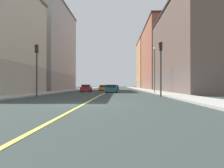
{
  "coord_description": "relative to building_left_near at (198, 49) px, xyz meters",
  "views": [
    {
      "loc": [
        2.27,
        -13.47,
        1.22
      ],
      "look_at": [
        0.26,
        45.42,
        1.57
      ],
      "focal_mm": 33.47,
      "sensor_mm": 36.0,
      "label": 1
    }
  ],
  "objects": [
    {
      "name": "building_right_midblock",
      "position": [
        -31.86,
        12.43,
        2.67
      ],
      "size": [
        11.81,
        22.12,
        20.1
      ],
      "color": "gray",
      "rests_on": "ground"
    },
    {
      "name": "ground_plane",
      "position": [
        -15.93,
        -22.89,
        -7.38
      ],
      "size": [
        400.0,
        400.0,
        0.0
      ],
      "primitive_type": "plane",
      "color": "#2D3633",
      "rests_on": "ground"
    },
    {
      "name": "building_left_mid",
      "position": [
        -0.0,
        26.51,
        2.28
      ],
      "size": [
        11.81,
        24.64,
        19.3
      ],
      "color": "brown",
      "rests_on": "ground"
    },
    {
      "name": "lane_center_stripe",
      "position": [
        -15.93,
        26.11,
        -7.38
      ],
      "size": [
        0.16,
        154.0,
        0.01
      ],
      "primitive_type": "cube",
      "color": "#E5D14C",
      "rests_on": "ground"
    },
    {
      "name": "car_orange",
      "position": [
        -17.24,
        11.26,
        -6.76
      ],
      "size": [
        1.88,
        4.55,
        1.27
      ],
      "color": "orange",
      "rests_on": "ground"
    },
    {
      "name": "traffic_light_right_near",
      "position": [
        -22.69,
        -13.86,
        -3.7
      ],
      "size": [
        0.4,
        0.32,
        5.66
      ],
      "color": "#2D2D2D",
      "rests_on": "ground"
    },
    {
      "name": "traffic_light_left_near",
      "position": [
        -9.21,
        -13.86,
        -3.6
      ],
      "size": [
        0.4,
        0.32,
        5.84
      ],
      "color": "#2D2D2D",
      "rests_on": "ground"
    },
    {
      "name": "car_blue",
      "position": [
        -14.68,
        20.9,
        -6.75
      ],
      "size": [
        1.92,
        4.1,
        1.3
      ],
      "color": "#23389E",
      "rests_on": "ground"
    },
    {
      "name": "street_lamp_left_near",
      "position": [
        -8.19,
        -3.95,
        -3.02
      ],
      "size": [
        0.36,
        0.36,
        6.93
      ],
      "color": "#4C4C51",
      "rests_on": "ground"
    },
    {
      "name": "car_teal",
      "position": [
        -14.94,
        -1.6,
        -6.75
      ],
      "size": [
        1.96,
        4.24,
        1.31
      ],
      "color": "#196670",
      "rests_on": "ground"
    },
    {
      "name": "building_left_near",
      "position": [
        0.0,
        0.0,
        0.0
      ],
      "size": [
        11.81,
        26.19,
        14.75
      ],
      "color": "brown",
      "rests_on": "ground"
    },
    {
      "name": "sidewalk_left",
      "position": [
        -7.27,
        26.11,
        -7.31
      ],
      "size": [
        3.04,
        168.0,
        0.15
      ],
      "primitive_type": "cube",
      "color": "#9E9B93",
      "rests_on": "ground"
    },
    {
      "name": "building_left_far",
      "position": [
        0.0,
        50.11,
        2.35
      ],
      "size": [
        11.81,
        18.43,
        19.46
      ],
      "color": "#8F6B4F",
      "rests_on": "ground"
    },
    {
      "name": "car_red",
      "position": [
        -19.84,
        2.68,
        -6.73
      ],
      "size": [
        1.83,
        4.2,
        1.35
      ],
      "color": "red",
      "rests_on": "ground"
    },
    {
      "name": "sidewalk_right",
      "position": [
        -24.59,
        26.11,
        -7.31
      ],
      "size": [
        3.04,
        168.0,
        0.15
      ],
      "primitive_type": "cube",
      "color": "#9E9B93",
      "rests_on": "ground"
    }
  ]
}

